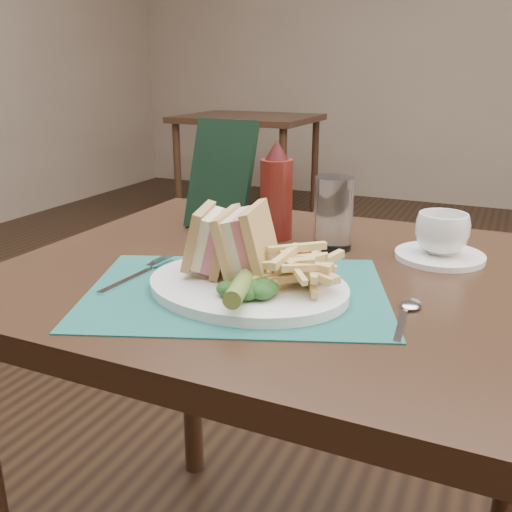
{
  "coord_description": "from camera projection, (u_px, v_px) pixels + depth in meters",
  "views": [
    {
      "loc": [
        0.32,
        -1.32,
        1.06
      ],
      "look_at": [
        -0.01,
        -0.6,
        0.8
      ],
      "focal_mm": 40.0,
      "sensor_mm": 36.0,
      "label": 1
    }
  ],
  "objects": [
    {
      "name": "floor",
      "position": [
        349.0,
        465.0,
        1.6
      ],
      "size": [
        7.0,
        7.0,
        0.0
      ],
      "primitive_type": "plane",
      "color": "black",
      "rests_on": "ground"
    },
    {
      "name": "wall_back",
      "position": [
        467.0,
        205.0,
        4.62
      ],
      "size": [
        6.0,
        0.0,
        6.0
      ],
      "primitive_type": "plane",
      "rotation": [
        1.57,
        0.0,
        0.0
      ],
      "color": "gray",
      "rests_on": "ground"
    },
    {
      "name": "table_main",
      "position": [
        285.0,
        459.0,
        1.05
      ],
      "size": [
        0.9,
        0.75,
        0.75
      ],
      "primitive_type": null,
      "color": "black",
      "rests_on": "ground"
    },
    {
      "name": "table_bg_left",
      "position": [
        248.0,
        170.0,
        4.04
      ],
      "size": [
        0.9,
        0.75,
        0.75
      ],
      "primitive_type": null,
      "color": "black",
      "rests_on": "ground"
    },
    {
      "name": "placemat",
      "position": [
        237.0,
        292.0,
        0.83
      ],
      "size": [
        0.51,
        0.44,
        0.0
      ],
      "primitive_type": "cube",
      "rotation": [
        0.0,
        0.0,
        0.37
      ],
      "color": "#1B5751",
      "rests_on": "table_main"
    },
    {
      "name": "plate",
      "position": [
        247.0,
        286.0,
        0.82
      ],
      "size": [
        0.32,
        0.26,
        0.01
      ],
      "primitive_type": null,
      "rotation": [
        0.0,
        0.0,
        -0.07
      ],
      "color": "white",
      "rests_on": "placemat"
    },
    {
      "name": "sandwich_half_a",
      "position": [
        199.0,
        239.0,
        0.85
      ],
      "size": [
        0.1,
        0.11,
        0.1
      ],
      "primitive_type": null,
      "rotation": [
        0.0,
        0.24,
        0.27
      ],
      "color": "tan",
      "rests_on": "plate"
    },
    {
      "name": "sandwich_half_b",
      "position": [
        233.0,
        241.0,
        0.82
      ],
      "size": [
        0.1,
        0.12,
        0.11
      ],
      "primitive_type": null,
      "rotation": [
        0.0,
        -0.24,
        0.17
      ],
      "color": "tan",
      "rests_on": "plate"
    },
    {
      "name": "kale_garnish",
      "position": [
        239.0,
        287.0,
        0.77
      ],
      "size": [
        0.11,
        0.08,
        0.03
      ],
      "primitive_type": null,
      "color": "#173D16",
      "rests_on": "plate"
    },
    {
      "name": "pickle_spear",
      "position": [
        241.0,
        285.0,
        0.75
      ],
      "size": [
        0.05,
        0.12,
        0.03
      ],
      "primitive_type": "cylinder",
      "rotation": [
        1.54,
        0.0,
        0.26
      ],
      "color": "#58732B",
      "rests_on": "plate"
    },
    {
      "name": "fries_pile",
      "position": [
        296.0,
        266.0,
        0.8
      ],
      "size": [
        0.18,
        0.2,
        0.06
      ],
      "primitive_type": null,
      "color": "tan",
      "rests_on": "plate"
    },
    {
      "name": "fork",
      "position": [
        138.0,
        272.0,
        0.89
      ],
      "size": [
        0.04,
        0.17,
        0.01
      ],
      "primitive_type": null,
      "rotation": [
        0.0,
        0.0,
        -0.06
      ],
      "color": "silver",
      "rests_on": "placemat"
    },
    {
      "name": "spoon",
      "position": [
        405.0,
        316.0,
        0.74
      ],
      "size": [
        0.05,
        0.15,
        0.01
      ],
      "primitive_type": null,
      "rotation": [
        0.0,
        0.0,
        0.09
      ],
      "color": "silver",
      "rests_on": "table_main"
    },
    {
      "name": "saucer",
      "position": [
        440.0,
        256.0,
        0.97
      ],
      "size": [
        0.15,
        0.15,
        0.01
      ],
      "primitive_type": "cylinder",
      "rotation": [
        0.0,
        0.0,
        -0.01
      ],
      "color": "white",
      "rests_on": "table_main"
    },
    {
      "name": "coffee_cup",
      "position": [
        442.0,
        233.0,
        0.96
      ],
      "size": [
        0.11,
        0.11,
        0.07
      ],
      "primitive_type": "imported",
      "rotation": [
        0.0,
        0.0,
        0.36
      ],
      "color": "white",
      "rests_on": "saucer"
    },
    {
      "name": "drinking_glass",
      "position": [
        333.0,
        213.0,
        1.01
      ],
      "size": [
        0.08,
        0.08,
        0.13
      ],
      "primitive_type": "cylinder",
      "rotation": [
        0.0,
        0.0,
        -0.24
      ],
      "color": "white",
      "rests_on": "table_main"
    },
    {
      "name": "ketchup_bottle",
      "position": [
        276.0,
        190.0,
        1.07
      ],
      "size": [
        0.08,
        0.08,
        0.19
      ],
      "primitive_type": null,
      "rotation": [
        0.0,
        0.0,
        -0.32
      ],
      "color": "#55140E",
      "rests_on": "table_main"
    },
    {
      "name": "check_presenter",
      "position": [
        221.0,
        175.0,
        1.13
      ],
      "size": [
        0.14,
        0.09,
        0.21
      ],
      "primitive_type": "cube",
      "rotation": [
        -0.31,
        0.0,
        -0.06
      ],
      "color": "black",
      "rests_on": "table_main"
    }
  ]
}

